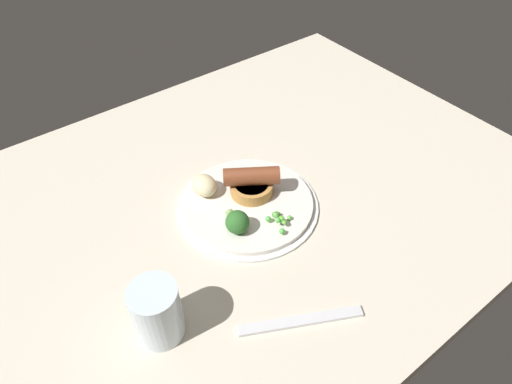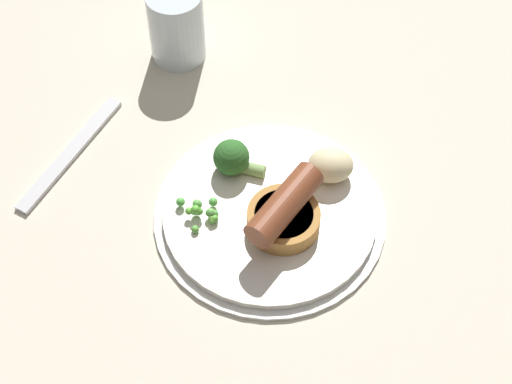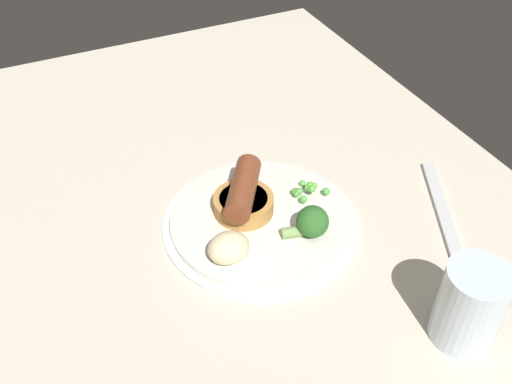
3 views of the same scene
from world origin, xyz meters
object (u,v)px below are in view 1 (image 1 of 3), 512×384
object	(u,v)px
dinner_plate	(248,204)
sausage_pudding	(251,183)
broccoli_floret_far	(237,222)
fork	(301,321)
pea_pile	(278,219)
potato_chunk_0	(204,185)
drinking_glass	(157,312)

from	to	relation	value
dinner_plate	sausage_pudding	distance (cm)	3.92
dinner_plate	broccoli_floret_far	bearing A→B (deg)	-141.75
broccoli_floret_far	fork	size ratio (longest dim) A/B	0.32
pea_pile	potato_chunk_0	size ratio (longest dim) A/B	0.93
potato_chunk_0	drinking_glass	world-z (taller)	drinking_glass
sausage_pudding	pea_pile	size ratio (longest dim) A/B	2.15
sausage_pudding	fork	distance (cm)	26.16
broccoli_floret_far	potato_chunk_0	distance (cm)	10.55
pea_pile	drinking_glass	size ratio (longest dim) A/B	0.48
dinner_plate	drinking_glass	world-z (taller)	drinking_glass
broccoli_floret_far	fork	bearing A→B (deg)	6.81
pea_pile	fork	distance (cm)	17.89
fork	drinking_glass	xyz separation A→B (cm)	(-16.32, 10.78, 4.47)
pea_pile	broccoli_floret_far	bearing A→B (deg)	154.96
broccoli_floret_far	pea_pile	bearing A→B (deg)	78.57
sausage_pudding	broccoli_floret_far	distance (cm)	9.13
dinner_plate	pea_pile	distance (cm)	7.39
sausage_pudding	fork	xyz separation A→B (cm)	(-9.38, -24.18, -3.37)
sausage_pudding	fork	size ratio (longest dim) A/B	0.55
pea_pile	potato_chunk_0	world-z (taller)	potato_chunk_0
drinking_glass	potato_chunk_0	bearing A→B (deg)	43.97
drinking_glass	fork	bearing A→B (deg)	-33.46
pea_pile	potato_chunk_0	distance (cm)	14.70
broccoli_floret_far	drinking_glass	world-z (taller)	drinking_glass
dinner_plate	fork	bearing A→B (deg)	-108.27
sausage_pudding	drinking_glass	distance (cm)	29.00
potato_chunk_0	drinking_glass	size ratio (longest dim) A/B	0.52
dinner_plate	potato_chunk_0	world-z (taller)	potato_chunk_0
potato_chunk_0	fork	bearing A→B (deg)	-95.21
fork	drinking_glass	distance (cm)	20.06
sausage_pudding	pea_pile	xyz separation A→B (cm)	(-0.90, -8.57, -1.28)
dinner_plate	potato_chunk_0	bearing A→B (deg)	127.24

